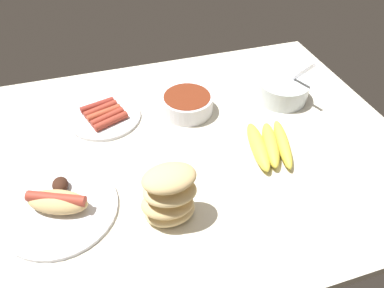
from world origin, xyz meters
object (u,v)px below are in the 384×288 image
object	(u,v)px
bowl_coleslaw	(283,89)
banana_bunch	(269,145)
bread_stack	(169,196)
plate_hotdog_assembled	(59,205)
plate_sausages	(105,116)
bowl_chili	(187,103)

from	to	relation	value
bowl_coleslaw	banana_bunch	size ratio (longest dim) A/B	0.81
bowl_coleslaw	banana_bunch	bearing A→B (deg)	-125.09
bread_stack	plate_hotdog_assembled	xyz separation A→B (cm)	(-23.12, 8.98, -5.50)
bowl_coleslaw	plate_hotdog_assembled	distance (cm)	71.73
banana_bunch	plate_sausages	bearing A→B (deg)	146.87
plate_hotdog_assembled	bread_stack	bearing A→B (deg)	-21.22
plate_sausages	bowl_chili	xyz separation A→B (cm)	(24.13, -3.74, 1.96)
bowl_coleslaw	plate_sausages	size ratio (longest dim) A/B	0.75
bowl_coleslaw	banana_bunch	distance (cm)	24.63
bread_stack	bowl_chili	xyz separation A→B (cm)	(14.32, 35.41, -4.21)
plate_sausages	bowl_chili	bearing A→B (deg)	-8.81
plate_hotdog_assembled	bowl_chili	bearing A→B (deg)	35.23
plate_hotdog_assembled	banana_bunch	bearing A→B (deg)	4.30
plate_sausages	banana_bunch	bearing A→B (deg)	-33.13
banana_bunch	bowl_chili	bearing A→B (deg)	125.45
plate_hotdog_assembled	bowl_chili	distance (cm)	45.84
bowl_coleslaw	bread_stack	xyz separation A→B (cm)	(-44.42, -33.11, 3.72)
bread_stack	plate_hotdog_assembled	size ratio (longest dim) A/B	0.57
bowl_coleslaw	plate_sausages	bearing A→B (deg)	173.63
bowl_coleslaw	bread_stack	size ratio (longest dim) A/B	1.09
bowl_coleslaw	bowl_chili	world-z (taller)	bowl_coleslaw
bowl_coleslaw	plate_sausages	xyz separation A→B (cm)	(-54.23, 6.05, -2.45)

